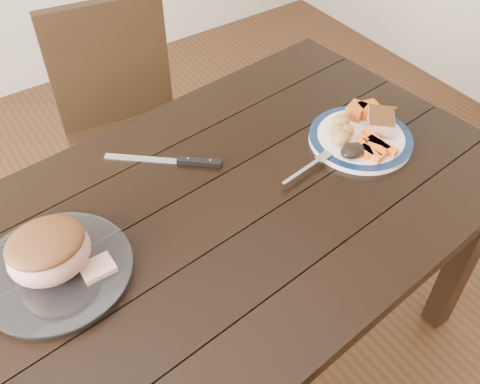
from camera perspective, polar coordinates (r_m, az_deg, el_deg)
ground at (r=1.92m, az=-2.43°, el=-17.87°), size 4.00×4.00×0.00m
dining_table at (r=1.37m, az=-3.25°, el=-5.11°), size 1.68×1.06×0.75m
chair_far at (r=1.98m, az=-12.07°, el=7.28°), size 0.49×0.50×0.93m
dinner_plate at (r=1.53m, az=12.71°, el=5.55°), size 0.29×0.29×0.02m
plate_rim at (r=1.53m, az=12.76°, el=5.80°), size 0.29×0.29×0.02m
serving_platter at (r=1.24m, az=-18.95°, el=-8.10°), size 0.32×0.32×0.02m
pork_slice at (r=1.55m, az=14.73°, el=7.18°), size 0.12×0.12×0.04m
roasted_potatoes at (r=1.50m, az=10.73°, el=6.61°), size 0.10×0.10×0.04m
carrot_batons at (r=1.48m, az=14.09°, el=4.73°), size 0.09×0.12×0.02m
pumpkin_wedges at (r=1.59m, az=12.90°, el=8.50°), size 0.10×0.08×0.04m
dark_mushroom at (r=1.44m, az=11.92°, el=4.33°), size 0.07×0.05×0.03m
fork at (r=1.40m, az=7.50°, el=2.77°), size 0.18×0.04×0.00m
roast_joint at (r=1.19m, az=-19.67°, el=-6.18°), size 0.18×0.15×0.11m
cut_slice at (r=1.20m, az=-14.93°, el=-7.89°), size 0.07×0.06×0.02m
carving_knife at (r=1.44m, az=-5.91°, el=3.31°), size 0.25×0.23×0.01m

